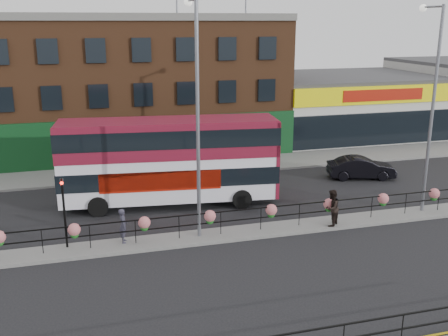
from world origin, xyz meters
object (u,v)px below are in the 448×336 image
object	(u,v)px
pedestrian_a	(123,226)
lamp_column_east	(431,92)
pedestrian_b	(332,208)
lamp_column_west	(196,100)
double_decker_bus	(170,153)
car	(361,168)

from	to	relation	value
pedestrian_a	lamp_column_east	distance (m)	16.59
pedestrian_a	lamp_column_east	bearing A→B (deg)	-84.81
pedestrian_b	pedestrian_a	bearing A→B (deg)	-47.13
pedestrian_a	lamp_column_west	distance (m)	6.55
double_decker_bus	lamp_column_east	world-z (taller)	lamp_column_east
car	lamp_column_west	world-z (taller)	lamp_column_west
lamp_column_west	lamp_column_east	bearing A→B (deg)	0.61
lamp_column_west	pedestrian_b	bearing A→B (deg)	-6.81
double_decker_bus	lamp_column_east	bearing A→B (deg)	-20.64
pedestrian_a	pedestrian_b	xyz separation A→B (m)	(10.01, -0.73, 0.11)
pedestrian_a	pedestrian_b	distance (m)	10.04
car	pedestrian_b	xyz separation A→B (m)	(-5.81, -7.25, 0.36)
pedestrian_b	lamp_column_east	distance (m)	7.83
car	pedestrian_a	size ratio (longest dim) A/B	2.83
lamp_column_east	car	bearing A→B (deg)	88.64
double_decker_bus	pedestrian_b	bearing A→B (deg)	-39.14
lamp_column_east	double_decker_bus	bearing A→B (deg)	159.36
car	lamp_column_east	world-z (taller)	lamp_column_east
car	lamp_column_east	distance (m)	8.52
lamp_column_west	lamp_column_east	world-z (taller)	lamp_column_west
double_decker_bus	pedestrian_a	xyz separation A→B (m)	(-3.06, -4.93, -1.98)
pedestrian_a	lamp_column_west	size ratio (longest dim) A/B	0.15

